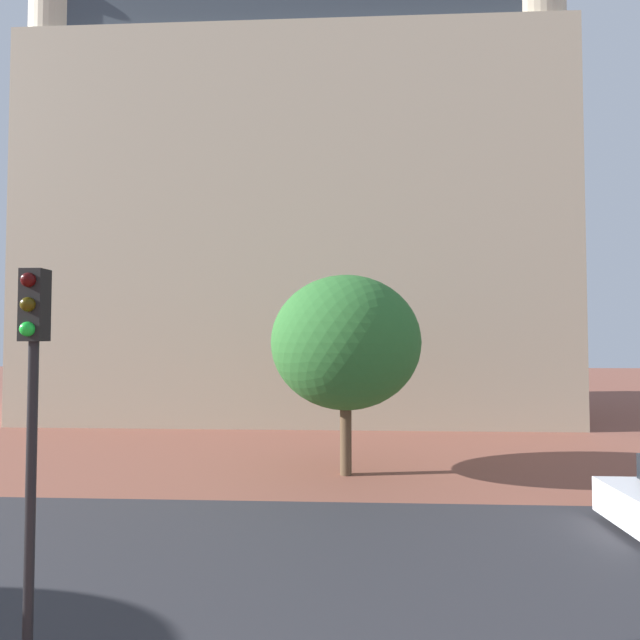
{
  "coord_description": "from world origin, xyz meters",
  "views": [
    {
      "loc": [
        0.94,
        -1.06,
        4.16
      ],
      "look_at": [
        0.45,
        9.64,
        4.56
      ],
      "focal_mm": 27.7,
      "sensor_mm": 36.0,
      "label": 1
    }
  ],
  "objects": [
    {
      "name": "traffic_light_pole",
      "position": [
        -2.89,
        4.88,
        3.49
      ],
      "size": [
        0.28,
        0.34,
        5.03
      ],
      "color": "black",
      "rests_on": "ground_plane"
    },
    {
      "name": "tree_curb_far",
      "position": [
        1.03,
        14.16,
        4.04
      ],
      "size": [
        4.6,
        4.6,
        6.12
      ],
      "color": "brown",
      "rests_on": "ground_plane"
    },
    {
      "name": "street_asphalt_strip",
      "position": [
        0.0,
        8.6,
        0.0
      ],
      "size": [
        120.0,
        6.07,
        0.0
      ],
      "primitive_type": "cube",
      "color": "#2D2D33",
      "rests_on": "ground_plane"
    },
    {
      "name": "ground_plane",
      "position": [
        0.0,
        10.0,
        0.0
      ],
      "size": [
        120.0,
        120.0,
        0.0
      ],
      "primitive_type": "plane",
      "color": "brown"
    },
    {
      "name": "landmark_building",
      "position": [
        -1.32,
        27.32,
        11.14
      ],
      "size": [
        27.07,
        12.33,
        34.55
      ],
      "color": "beige",
      "rests_on": "ground_plane"
    }
  ]
}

